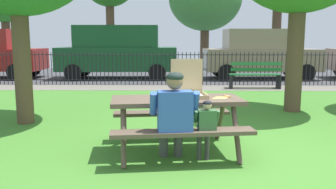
% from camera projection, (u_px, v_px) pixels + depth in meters
% --- Properties ---
extents(ground, '(28.00, 11.65, 0.02)m').
position_uv_depth(ground, '(211.00, 126.00, 6.65)').
color(ground, '#427F2C').
extents(cobblestone_walkway, '(28.00, 1.40, 0.01)m').
position_uv_depth(cobblestone_walkway, '(195.00, 88.00, 11.71)').
color(cobblestone_walkway, slate).
extents(street_asphalt, '(28.00, 6.73, 0.01)m').
position_uv_depth(street_asphalt, '(190.00, 75.00, 15.73)').
color(street_asphalt, '#424247').
extents(picnic_table_foreground, '(1.98, 1.70, 0.79)m').
position_uv_depth(picnic_table_foreground, '(177.00, 110.00, 5.02)').
color(picnic_table_foreground, brown).
rests_on(picnic_table_foreground, ground).
extents(pizza_box_open, '(0.53, 0.55, 0.53)m').
position_uv_depth(pizza_box_open, '(188.00, 88.00, 5.15)').
color(pizza_box_open, tan).
rests_on(pizza_box_open, picnic_table_foreground).
extents(pizza_slice_on_table, '(0.29, 0.26, 0.02)m').
position_uv_depth(pizza_slice_on_table, '(222.00, 97.00, 5.06)').
color(pizza_slice_on_table, '#F0CA5B').
rests_on(pizza_slice_on_table, picnic_table_foreground).
extents(adult_at_table, '(0.63, 0.63, 1.19)m').
position_uv_depth(adult_at_table, '(174.00, 114.00, 4.51)').
color(adult_at_table, '#494949').
rests_on(adult_at_table, ground).
extents(child_at_table, '(0.33, 0.33, 0.84)m').
position_uv_depth(child_at_table, '(206.00, 125.00, 4.54)').
color(child_at_table, '#3D3D3D').
rests_on(child_at_table, ground).
extents(iron_fence_streetside, '(21.25, 0.03, 1.13)m').
position_uv_depth(iron_fence_streetside, '(195.00, 68.00, 12.31)').
color(iron_fence_streetside, black).
rests_on(iron_fence_streetside, ground).
extents(park_bench_center, '(1.60, 0.48, 0.85)m').
position_uv_depth(park_bench_center, '(255.00, 76.00, 11.47)').
color(park_bench_center, '#216431').
rests_on(park_bench_center, ground).
extents(parked_car_center, '(4.66, 2.08, 2.08)m').
position_uv_depth(parked_car_center, '(118.00, 51.00, 14.23)').
color(parked_car_center, '#174727').
rests_on(parked_car_center, ground).
extents(parked_car_right, '(4.46, 2.03, 1.94)m').
position_uv_depth(parked_car_right, '(260.00, 53.00, 14.13)').
color(parked_car_right, gray).
rests_on(parked_car_right, ground).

